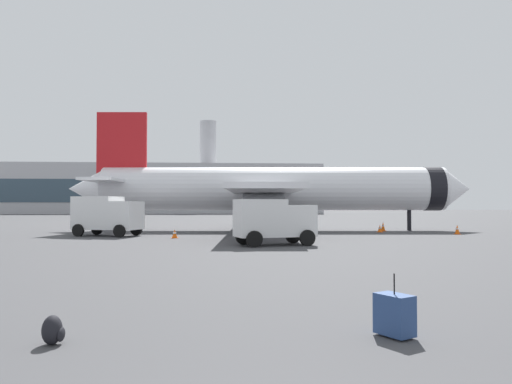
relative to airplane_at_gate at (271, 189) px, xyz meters
name	(u,v)px	position (x,y,z in m)	size (l,w,h in m)	color
airplane_at_gate	(271,189)	(0.00, 0.00, 0.00)	(35.76, 32.27, 10.50)	white
service_truck	(107,214)	(-12.79, -6.55, -2.05)	(5.27, 3.84, 2.90)	white
cargo_van	(274,220)	(-1.52, -15.58, -2.21)	(4.74, 3.18, 2.60)	white
safety_cone_near	(457,230)	(13.77, -6.54, -3.29)	(0.44, 0.44, 0.75)	#F2590C
safety_cone_mid	(175,234)	(-7.63, -9.19, -3.36)	(0.44, 0.44, 0.60)	#F2590C
safety_cone_far	(383,226)	(9.57, -1.67, -3.26)	(0.44, 0.44, 0.81)	#F2590C
safety_cone_outer	(380,229)	(8.74, -3.29, -3.36)	(0.44, 0.44, 0.61)	#F2590C
rolling_suitcase	(394,314)	(-1.55, -34.73, -3.27)	(0.66, 0.75, 1.10)	navy
traveller_backpack	(53,330)	(-7.31, -34.76, -3.42)	(0.36, 0.40, 0.48)	black
terminal_building	(162,189)	(-19.82, 87.72, 2.77)	(83.07, 19.98, 24.59)	#B2B2B7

